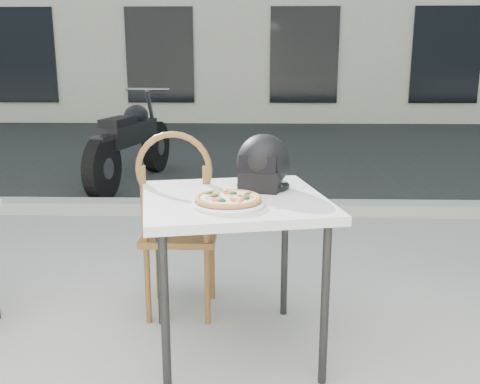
{
  "coord_description": "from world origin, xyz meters",
  "views": [
    {
      "loc": [
        0.57,
        -1.98,
        1.41
      ],
      "look_at": [
        0.5,
        0.35,
        0.85
      ],
      "focal_mm": 40.0,
      "sensor_mm": 36.0,
      "label": 1
    }
  ],
  "objects_px": {
    "plate": "(228,203)",
    "cafe_chair_main": "(178,216)",
    "pizza": "(228,198)",
    "cafe_table_main": "(234,211)",
    "motorcycle": "(132,143)",
    "helmet": "(263,165)"
  },
  "relations": [
    {
      "from": "plate",
      "to": "cafe_chair_main",
      "type": "bearing_deg",
      "value": 119.79
    },
    {
      "from": "pizza",
      "to": "cafe_chair_main",
      "type": "xyz_separation_m",
      "value": [
        -0.31,
        0.53,
        -0.24
      ]
    },
    {
      "from": "pizza",
      "to": "helmet",
      "type": "bearing_deg",
      "value": 65.1
    },
    {
      "from": "cafe_table_main",
      "to": "helmet",
      "type": "distance_m",
      "value": 0.29
    },
    {
      "from": "pizza",
      "to": "helmet",
      "type": "xyz_separation_m",
      "value": [
        0.16,
        0.34,
        0.09
      ]
    },
    {
      "from": "plate",
      "to": "pizza",
      "type": "distance_m",
      "value": 0.02
    },
    {
      "from": "plate",
      "to": "motorcycle",
      "type": "xyz_separation_m",
      "value": [
        -1.35,
        3.99,
        -0.32
      ]
    },
    {
      "from": "plate",
      "to": "helmet",
      "type": "distance_m",
      "value": 0.39
    },
    {
      "from": "plate",
      "to": "pizza",
      "type": "bearing_deg",
      "value": 77.44
    },
    {
      "from": "plate",
      "to": "cafe_chair_main",
      "type": "distance_m",
      "value": 0.65
    },
    {
      "from": "helmet",
      "to": "cafe_chair_main",
      "type": "distance_m",
      "value": 0.6
    },
    {
      "from": "plate",
      "to": "motorcycle",
      "type": "height_order",
      "value": "motorcycle"
    },
    {
      "from": "cafe_table_main",
      "to": "cafe_chair_main",
      "type": "height_order",
      "value": "cafe_chair_main"
    },
    {
      "from": "pizza",
      "to": "cafe_table_main",
      "type": "bearing_deg",
      "value": 84.4
    },
    {
      "from": "pizza",
      "to": "cafe_chair_main",
      "type": "height_order",
      "value": "cafe_chair_main"
    },
    {
      "from": "pizza",
      "to": "motorcycle",
      "type": "height_order",
      "value": "motorcycle"
    },
    {
      "from": "cafe_table_main",
      "to": "pizza",
      "type": "relative_size",
      "value": 3.18
    },
    {
      "from": "pizza",
      "to": "motorcycle",
      "type": "relative_size",
      "value": 0.14
    },
    {
      "from": "motorcycle",
      "to": "cafe_chair_main",
      "type": "bearing_deg",
      "value": -62.62
    },
    {
      "from": "cafe_table_main",
      "to": "motorcycle",
      "type": "bearing_deg",
      "value": 109.69
    },
    {
      "from": "pizza",
      "to": "cafe_chair_main",
      "type": "distance_m",
      "value": 0.66
    },
    {
      "from": "plate",
      "to": "helmet",
      "type": "bearing_deg",
      "value": 65.11
    }
  ]
}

